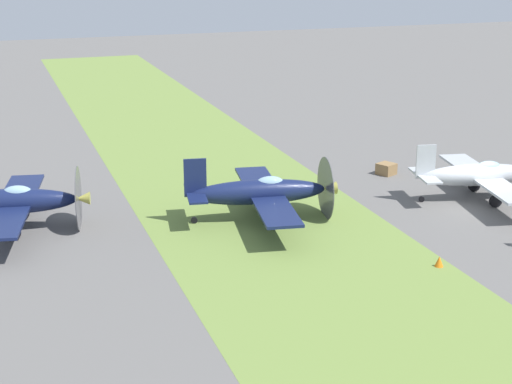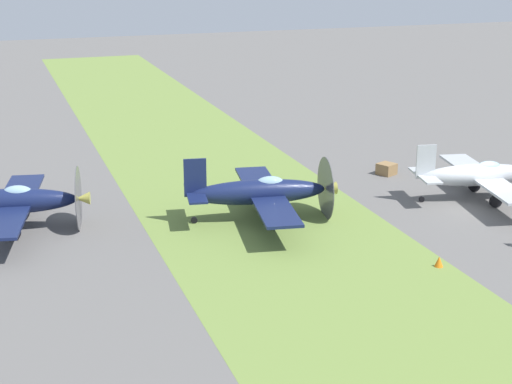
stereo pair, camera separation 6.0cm
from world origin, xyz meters
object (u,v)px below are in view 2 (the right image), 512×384
object	(u,v)px
supply_crate	(387,169)
airplane_trail	(9,202)
airplane_lead	(481,175)
airplane_wingman	(261,192)
runway_marker_cone	(439,262)

from	to	relation	value
supply_crate	airplane_trail	bearing A→B (deg)	-83.47
airplane_lead	airplane_wingman	world-z (taller)	airplane_wingman
supply_crate	runway_marker_cone	size ratio (longest dim) A/B	2.05
airplane_lead	airplane_wingman	distance (m)	11.57
airplane_trail	supply_crate	distance (m)	20.69
airplane_trail	runway_marker_cone	bearing A→B (deg)	69.33
airplane_wingman	runway_marker_cone	xyz separation A→B (m)	(7.73, 4.91, -1.15)
airplane_lead	airplane_trail	size ratio (longest dim) A/B	0.96
airplane_trail	airplane_wingman	bearing A→B (deg)	89.26
airplane_wingman	airplane_lead	bearing A→B (deg)	95.45
airplane_wingman	airplane_trail	xyz separation A→B (m)	(-2.44, -11.28, -0.01)
airplane_wingman	airplane_trail	distance (m)	11.54
airplane_wingman	airplane_trail	bearing A→B (deg)	-92.78
supply_crate	runway_marker_cone	distance (m)	13.25
airplane_wingman	airplane_trail	size ratio (longest dim) A/B	1.01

